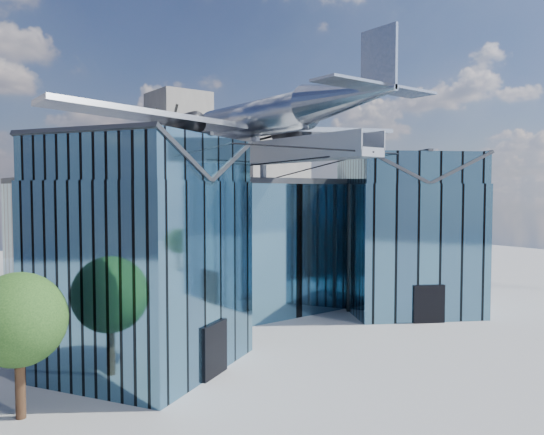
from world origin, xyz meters
TOP-DOWN VIEW (x-y plane):
  - ground_plane at (0.00, 0.00)m, footprint 120.00×120.00m
  - museum at (0.00, 5.82)m, footprint 32.88×24.50m
  - bg_towers at (1.45, 50.49)m, footprint 77.00×24.50m
  - tree_plaza_w at (-17.09, -3.98)m, footprint 4.73×4.73m
  - tree_side_e at (29.29, 13.14)m, footprint 4.29×4.29m

SIDE VIEW (x-z plane):
  - ground_plane at x=0.00m, z-range 0.00..0.00m
  - tree_side_e at x=29.29m, z-range 0.90..5.98m
  - tree_plaza_w at x=-17.09m, z-range 1.03..6.87m
  - museum at x=0.00m, z-range -3.26..14.34m
  - bg_towers at x=1.45m, z-range -2.99..23.01m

